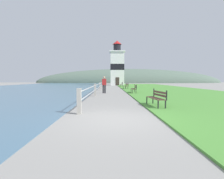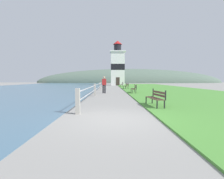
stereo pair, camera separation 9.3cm
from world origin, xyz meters
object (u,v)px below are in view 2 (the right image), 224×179
at_px(park_bench_far, 126,86).
at_px(person_strolling, 104,84).
at_px(park_bench_by_lighthouse, 122,84).
at_px(lighthouse, 118,66).
at_px(park_bench_midway, 134,88).
at_px(park_bench_near, 156,97).

relative_size(park_bench_far, person_strolling, 0.94).
relative_size(park_bench_by_lighthouse, lighthouse, 0.17).
height_order(park_bench_midway, person_strolling, person_strolling).
distance_m(park_bench_far, person_strolling, 8.39).
distance_m(park_bench_midway, park_bench_far, 7.89).
relative_size(park_bench_near, park_bench_midway, 0.96).
xyz_separation_m(park_bench_by_lighthouse, person_strolling, (-3.04, -17.23, 0.43)).
bearing_deg(person_strolling, park_bench_far, -18.66).
distance_m(lighthouse, person_strolling, 26.15).
height_order(park_bench_far, lighthouse, lighthouse).
bearing_deg(park_bench_by_lighthouse, park_bench_midway, 90.30).
xyz_separation_m(lighthouse, person_strolling, (-2.46, -25.74, -3.86)).
relative_size(park_bench_near, park_bench_far, 1.10).
bearing_deg(park_bench_midway, park_bench_by_lighthouse, -86.20).
bearing_deg(lighthouse, park_bench_midway, -88.33).
distance_m(park_bench_near, park_bench_by_lighthouse, 26.60).
xyz_separation_m(park_bench_midway, lighthouse, (-0.75, 25.84, 4.29)).
xyz_separation_m(park_bench_near, park_bench_by_lighthouse, (-0.09, 26.60, 0.00)).
bearing_deg(park_bench_near, park_bench_by_lighthouse, -95.40).
xyz_separation_m(park_bench_near, person_strolling, (-3.14, 9.37, 0.43)).
distance_m(park_bench_near, park_bench_far, 17.16).
height_order(park_bench_near, park_bench_midway, same).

